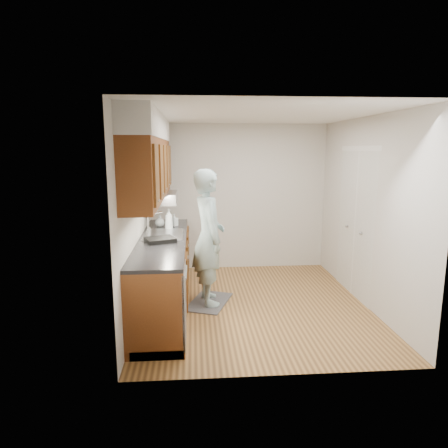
# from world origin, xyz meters

# --- Properties ---
(floor) EXTENTS (3.50, 3.50, 0.00)m
(floor) POSITION_xyz_m (0.00, 0.00, 0.00)
(floor) COLOR #A3763E
(floor) RESTS_ON ground
(ceiling) EXTENTS (3.50, 3.50, 0.00)m
(ceiling) POSITION_xyz_m (0.00, 0.00, 2.50)
(ceiling) COLOR white
(ceiling) RESTS_ON wall_left
(wall_left) EXTENTS (0.02, 3.50, 2.50)m
(wall_left) POSITION_xyz_m (-1.50, 0.00, 1.25)
(wall_left) COLOR beige
(wall_left) RESTS_ON floor
(wall_right) EXTENTS (0.02, 3.50, 2.50)m
(wall_right) POSITION_xyz_m (1.50, 0.00, 1.25)
(wall_right) COLOR beige
(wall_right) RESTS_ON floor
(wall_back) EXTENTS (3.00, 0.02, 2.50)m
(wall_back) POSITION_xyz_m (0.00, 1.75, 1.25)
(wall_back) COLOR beige
(wall_back) RESTS_ON floor
(counter) EXTENTS (0.64, 2.80, 1.30)m
(counter) POSITION_xyz_m (-1.20, -0.00, 0.49)
(counter) COLOR brown
(counter) RESTS_ON floor
(upper_cabinets) EXTENTS (0.47, 2.80, 1.21)m
(upper_cabinets) POSITION_xyz_m (-1.33, 0.05, 1.95)
(upper_cabinets) COLOR brown
(upper_cabinets) RESTS_ON wall_left
(closet_door) EXTENTS (0.02, 1.22, 2.05)m
(closet_door) POSITION_xyz_m (1.49, 0.30, 1.02)
(closet_door) COLOR white
(closet_door) RESTS_ON wall_right
(floor_mat) EXTENTS (0.72, 0.91, 0.02)m
(floor_mat) POSITION_xyz_m (-0.60, 0.10, 0.01)
(floor_mat) COLOR slate
(floor_mat) RESTS_ON floor
(person) EXTENTS (0.60, 0.80, 2.05)m
(person) POSITION_xyz_m (-0.60, 0.10, 1.04)
(person) COLOR #9AB9BB
(person) RESTS_ON floor_mat
(soap_bottle_a) EXTENTS (0.16, 0.16, 0.30)m
(soap_bottle_a) POSITION_xyz_m (-1.15, 0.55, 1.09)
(soap_bottle_a) COLOR silver
(soap_bottle_a) RESTS_ON counter
(soap_bottle_b) EXTENTS (0.12, 0.12, 0.18)m
(soap_bottle_b) POSITION_xyz_m (-1.08, 0.83, 1.03)
(soap_bottle_b) COLOR silver
(soap_bottle_b) RESTS_ON counter
(soap_bottle_c) EXTENTS (0.19, 0.19, 0.18)m
(soap_bottle_c) POSITION_xyz_m (-1.30, 0.80, 1.03)
(soap_bottle_c) COLOR silver
(soap_bottle_c) RESTS_ON counter
(dish_rack) EXTENTS (0.43, 0.40, 0.05)m
(dish_rack) POSITION_xyz_m (-1.21, -0.22, 0.97)
(dish_rack) COLOR black
(dish_rack) RESTS_ON counter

